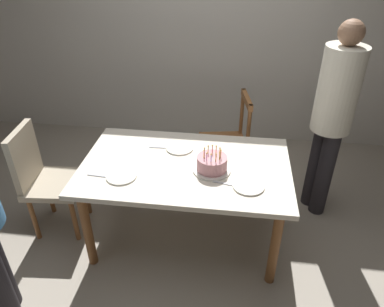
{
  "coord_description": "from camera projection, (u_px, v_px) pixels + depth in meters",
  "views": [
    {
      "loc": [
        0.34,
        -2.24,
        2.25
      ],
      "look_at": [
        0.05,
        0.0,
        0.83
      ],
      "focal_mm": 33.78,
      "sensor_mm": 36.0,
      "label": 1
    }
  ],
  "objects": [
    {
      "name": "dining_table",
      "position": [
        186.0,
        174.0,
        2.77
      ],
      "size": [
        1.57,
        0.97,
        0.73
      ],
      "color": "silver",
      "rests_on": "ground"
    },
    {
      "name": "chair_upholstered",
      "position": [
        43.0,
        175.0,
        2.95
      ],
      "size": [
        0.48,
        0.48,
        0.95
      ],
      "color": "tan",
      "rests_on": "ground"
    },
    {
      "name": "fork_far_side",
      "position": [
        160.0,
        147.0,
        2.93
      ],
      "size": [
        0.18,
        0.02,
        0.01
      ],
      "primitive_type": "cube",
      "rotation": [
        0.0,
        0.0,
        0.04
      ],
      "color": "silver",
      "rests_on": "dining_table"
    },
    {
      "name": "plate_near_guest",
      "position": [
        248.0,
        186.0,
        2.49
      ],
      "size": [
        0.22,
        0.22,
        0.01
      ],
      "primitive_type": "cylinder",
      "color": "silver",
      "rests_on": "dining_table"
    },
    {
      "name": "ground",
      "position": [
        186.0,
        235.0,
        3.12
      ],
      "size": [
        6.4,
        6.4,
        0.0
      ],
      "primitive_type": "plane",
      "color": "#9E9384"
    },
    {
      "name": "fork_near_celebrant",
      "position": [
        99.0,
        176.0,
        2.6
      ],
      "size": [
        0.18,
        0.03,
        0.01
      ],
      "primitive_type": "cube",
      "rotation": [
        0.0,
        0.0,
        -0.07
      ],
      "color": "silver",
      "rests_on": "dining_table"
    },
    {
      "name": "back_wall",
      "position": [
        209.0,
        29.0,
        3.98
      ],
      "size": [
        6.4,
        0.1,
        2.6
      ],
      "primitive_type": "cube",
      "color": "beige",
      "rests_on": "ground"
    },
    {
      "name": "birthday_cake",
      "position": [
        212.0,
        164.0,
        2.63
      ],
      "size": [
        0.28,
        0.28,
        0.18
      ],
      "color": "silver",
      "rests_on": "dining_table"
    },
    {
      "name": "plate_near_celebrant",
      "position": [
        121.0,
        176.0,
        2.59
      ],
      "size": [
        0.22,
        0.22,
        0.01
      ],
      "primitive_type": "cylinder",
      "color": "silver",
      "rests_on": "dining_table"
    },
    {
      "name": "chair_spindle_back",
      "position": [
        226.0,
        144.0,
        3.53
      ],
      "size": [
        0.51,
        0.51,
        0.95
      ],
      "color": "brown",
      "rests_on": "ground"
    },
    {
      "name": "person_guest",
      "position": [
        333.0,
        113.0,
        2.92
      ],
      "size": [
        0.32,
        0.32,
        1.71
      ],
      "color": "#262328",
      "rests_on": "ground"
    },
    {
      "name": "fork_near_guest",
      "position": [
        225.0,
        184.0,
        2.52
      ],
      "size": [
        0.18,
        0.05,
        0.01
      ],
      "primitive_type": "cube",
      "rotation": [
        0.0,
        0.0,
        -0.2
      ],
      "color": "silver",
      "rests_on": "dining_table"
    },
    {
      "name": "plate_far_side",
      "position": [
        180.0,
        148.0,
        2.92
      ],
      "size": [
        0.22,
        0.22,
        0.01
      ],
      "primitive_type": "cylinder",
      "color": "silver",
      "rests_on": "dining_table"
    }
  ]
}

